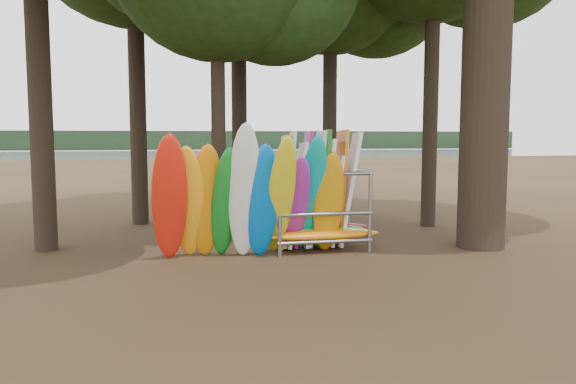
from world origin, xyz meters
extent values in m
plane|color=#47331E|center=(0.00, 0.00, 0.00)|extent=(120.00, 120.00, 0.00)
plane|color=gray|center=(0.00, 60.00, 0.00)|extent=(160.00, 160.00, 0.00)
cube|color=black|center=(0.00, 110.00, 2.00)|extent=(160.00, 4.00, 4.00)
cylinder|color=black|center=(-3.45, 6.52, 5.68)|extent=(0.51, 0.51, 11.37)
cylinder|color=black|center=(-0.10, 7.90, 6.68)|extent=(0.53, 0.53, 13.36)
cylinder|color=black|center=(2.86, 6.88, 5.18)|extent=(0.48, 0.48, 10.35)
cylinder|color=black|center=(-1.37, 2.71, 4.32)|extent=(0.36, 0.36, 8.65)
cylinder|color=black|center=(5.16, 4.07, 5.77)|extent=(0.45, 0.45, 11.55)
ellipsoid|color=red|center=(-2.65, 0.61, 1.40)|extent=(0.81, 1.37, 2.91)
ellipsoid|color=orange|center=(-2.25, 0.87, 1.27)|extent=(0.88, 1.32, 2.65)
ellipsoid|color=#CE710A|center=(-1.84, 0.88, 1.29)|extent=(0.79, 1.04, 2.65)
ellipsoid|color=#12731F|center=(-1.44, 0.78, 1.25)|extent=(0.74, 1.28, 2.61)
ellipsoid|color=silver|center=(-1.04, 0.56, 1.52)|extent=(0.78, 1.17, 3.10)
ellipsoid|color=#015BB7|center=(-0.63, 0.61, 1.29)|extent=(0.80, 1.00, 2.66)
ellipsoid|color=yellow|center=(-0.23, 0.57, 1.37)|extent=(0.64, 1.98, 2.91)
ellipsoid|color=purple|center=(0.17, 0.83, 1.15)|extent=(0.64, 1.59, 2.44)
ellipsoid|color=#039D92|center=(0.58, 0.87, 1.39)|extent=(0.70, 1.53, 2.88)
ellipsoid|color=#C3810B|center=(0.98, 0.85, 1.20)|extent=(0.75, 1.02, 2.48)
ellipsoid|color=orange|center=(0.87, 0.95, 0.42)|extent=(2.83, 0.55, 0.24)
ellipsoid|color=#AED21C|center=(0.87, 1.26, 0.42)|extent=(2.58, 0.55, 0.24)
ellipsoid|color=#19731E|center=(0.87, 1.66, 0.42)|extent=(2.62, 0.55, 0.24)
ellipsoid|color=#B90D28|center=(0.87, 2.00, 0.42)|extent=(2.97, 0.55, 0.24)
cube|color=orange|center=(0.05, 1.62, 1.38)|extent=(0.36, 0.80, 2.78)
cube|color=silver|center=(0.21, 1.71, 1.42)|extent=(0.42, 0.78, 2.86)
cube|color=silver|center=(0.38, 1.58, 1.30)|extent=(0.56, 0.77, 2.61)
cube|color=#901872|center=(0.54, 1.69, 1.43)|extent=(0.54, 0.79, 2.87)
cube|color=silver|center=(0.71, 1.60, 1.13)|extent=(0.34, 0.75, 2.29)
cube|color=white|center=(0.87, 1.69, 1.44)|extent=(0.60, 0.84, 2.88)
cube|color=#176B18|center=(1.04, 1.61, 1.44)|extent=(0.42, 0.83, 2.91)
cube|color=white|center=(1.20, 1.76, 1.33)|extent=(0.48, 0.76, 2.68)
cube|color=silver|center=(1.36, 1.59, 1.12)|extent=(0.40, 0.75, 2.27)
cube|color=orange|center=(1.53, 1.71, 1.44)|extent=(0.39, 0.82, 2.91)
cube|color=silver|center=(1.69, 1.55, 1.43)|extent=(0.65, 0.78, 2.85)
camera|label=1|loc=(-2.85, -11.58, 2.72)|focal=35.00mm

